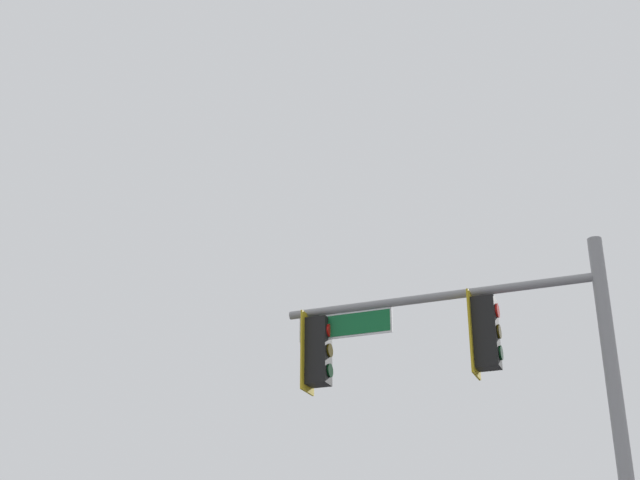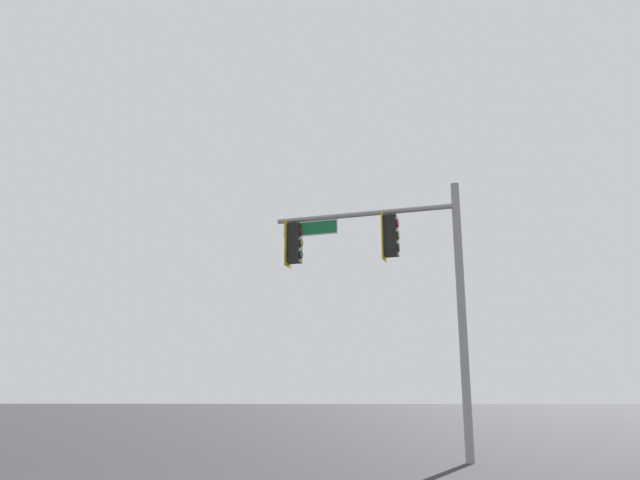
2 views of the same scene
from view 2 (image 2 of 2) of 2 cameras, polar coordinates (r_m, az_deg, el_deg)
name	(u,v)px [view 2 (image 2 of 2)]	position (r m, az deg, el deg)	size (l,w,h in m)	color
signal_pole_near	(391,266)	(16.42, 6.47, -2.42)	(4.99, 1.11, 6.92)	gray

